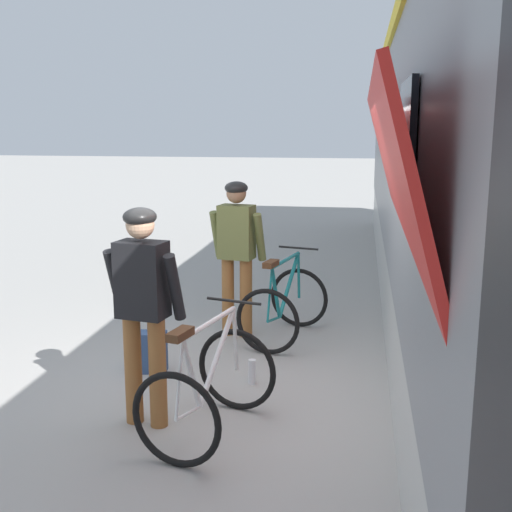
% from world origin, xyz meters
% --- Properties ---
extents(ground_plane, '(80.00, 80.00, 0.00)m').
position_xyz_m(ground_plane, '(0.00, 0.00, 0.00)').
color(ground_plane, '#A09E99').
extents(cyclist_near_in_dark, '(0.65, 0.38, 1.76)m').
position_xyz_m(cyclist_near_in_dark, '(-0.61, -0.49, 1.05)').
color(cyclist_near_in_dark, '#935B2D').
rests_on(cyclist_near_in_dark, ground).
extents(cyclist_far_in_olive, '(0.65, 0.38, 1.76)m').
position_xyz_m(cyclist_far_in_olive, '(-0.31, 1.81, 1.05)').
color(cyclist_far_in_olive, '#935B2D').
rests_on(cyclist_far_in_olive, ground).
extents(bicycle_near_white, '(0.94, 1.21, 0.99)m').
position_xyz_m(bicycle_near_white, '(-0.06, -0.61, 0.40)').
color(bicycle_near_white, black).
rests_on(bicycle_near_white, ground).
extents(bicycle_far_teal, '(0.94, 1.20, 0.99)m').
position_xyz_m(bicycle_far_teal, '(0.24, 1.74, 0.40)').
color(bicycle_far_teal, black).
rests_on(bicycle_far_teal, ground).
extents(backpack_on_platform, '(0.29, 0.20, 0.40)m').
position_xyz_m(backpack_on_platform, '(-0.92, 0.59, 0.20)').
color(backpack_on_platform, navy).
rests_on(backpack_on_platform, ground).
extents(water_bottle_near_the_bikes, '(0.07, 0.07, 0.24)m').
position_xyz_m(water_bottle_near_the_bikes, '(0.10, 0.44, 0.12)').
color(water_bottle_near_the_bikes, silver).
rests_on(water_bottle_near_the_bikes, ground).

